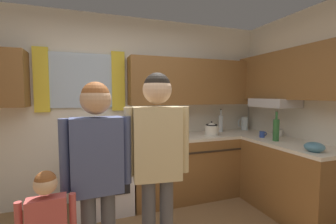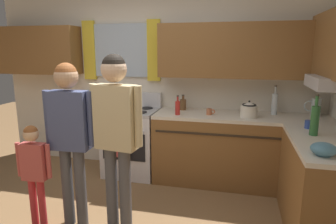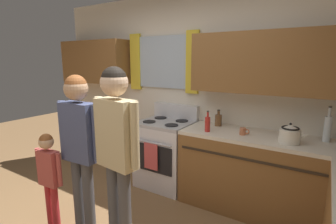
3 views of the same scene
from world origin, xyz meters
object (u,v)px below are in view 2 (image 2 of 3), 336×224
object	(u,v)px
bottle_tall_clear	(274,103)
adult_holding_child	(70,127)
mug_cobalt_blue	(309,124)
cup_terracotta	(210,112)
stove_oven	(132,140)
bottle_squat_brown	(183,104)
bottle_sauce_red	(178,107)
stovetop_kettle	(249,110)
bottle_wine_green	(315,120)
small_child	(34,165)
water_pitcher	(315,107)
adult_in_plaid	(116,124)
mixing_bowl	(324,149)

from	to	relation	value
bottle_tall_clear	adult_holding_child	distance (m)	2.44
mug_cobalt_blue	cup_terracotta	bearing A→B (deg)	158.55
stove_oven	bottle_squat_brown	distance (m)	0.86
bottle_sauce_red	stovetop_kettle	bearing A→B (deg)	3.15
bottle_wine_green	mug_cobalt_blue	distance (m)	0.27
bottle_wine_green	small_child	world-z (taller)	bottle_wine_green
adult_holding_child	water_pitcher	bearing A→B (deg)	31.38
adult_holding_child	mug_cobalt_blue	bearing A→B (deg)	20.50
small_child	cup_terracotta	bearing A→B (deg)	43.11
stove_oven	bottle_squat_brown	xyz separation A→B (m)	(0.68, 0.16, 0.51)
cup_terracotta	mug_cobalt_blue	world-z (taller)	mug_cobalt_blue
bottle_tall_clear	bottle_wine_green	bearing A→B (deg)	-73.12
adult_holding_child	small_child	size ratio (longest dim) A/B	1.55
cup_terracotta	mug_cobalt_blue	distance (m)	1.14
cup_terracotta	stovetop_kettle	size ratio (longest dim) A/B	0.40
mug_cobalt_blue	water_pitcher	distance (m)	0.68
stove_oven	mug_cobalt_blue	distance (m)	2.22
water_pitcher	adult_in_plaid	bearing A→B (deg)	-143.35
cup_terracotta	bottle_sauce_red	bearing A→B (deg)	-166.97
stovetop_kettle	water_pitcher	distance (m)	0.84
stovetop_kettle	mixing_bowl	xyz separation A→B (m)	(0.52, -1.20, -0.05)
stove_oven	adult_in_plaid	distance (m)	1.47
bottle_sauce_red	mixing_bowl	size ratio (longest dim) A/B	1.26
stovetop_kettle	water_pitcher	xyz separation A→B (m)	(0.79, 0.28, 0.02)
bottle_tall_clear	water_pitcher	world-z (taller)	bottle_tall_clear
bottle_tall_clear	stovetop_kettle	xyz separation A→B (m)	(-0.31, -0.25, -0.05)
small_child	bottle_squat_brown	bearing A→B (deg)	55.62
bottle_squat_brown	stovetop_kettle	world-z (taller)	stovetop_kettle
bottle_tall_clear	mug_cobalt_blue	bearing A→B (deg)	-66.12
bottle_sauce_red	water_pitcher	xyz separation A→B (m)	(1.65, 0.32, 0.02)
stove_oven	water_pitcher	world-z (taller)	water_pitcher
bottle_tall_clear	stovetop_kettle	world-z (taller)	bottle_tall_clear
bottle_squat_brown	mug_cobalt_blue	distance (m)	1.58
cup_terracotta	mixing_bowl	world-z (taller)	mixing_bowl
small_child	adult_in_plaid	bearing A→B (deg)	11.24
mixing_bowl	stovetop_kettle	bearing A→B (deg)	113.56
stovetop_kettle	mixing_bowl	bearing A→B (deg)	-66.44
bottle_squat_brown	cup_terracotta	bearing A→B (deg)	-31.10
stove_oven	mixing_bowl	xyz separation A→B (m)	(2.05, -1.31, 0.48)
mixing_bowl	adult_holding_child	distance (m)	2.17
adult_in_plaid	small_child	distance (m)	0.88
mug_cobalt_blue	bottle_squat_brown	bearing A→B (deg)	155.86
water_pitcher	adult_in_plaid	distance (m)	2.46
water_pitcher	adult_holding_child	size ratio (longest dim) A/B	0.14
adult_holding_child	bottle_sauce_red	bearing A→B (deg)	55.95
mug_cobalt_blue	water_pitcher	size ratio (longest dim) A/B	0.52
water_pitcher	small_child	distance (m)	3.21
bottle_sauce_red	mixing_bowl	xyz separation A→B (m)	(1.38, -1.15, -0.05)
bottle_sauce_red	mug_cobalt_blue	world-z (taller)	bottle_sauce_red
stove_oven	bottle_sauce_red	world-z (taller)	bottle_sauce_red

